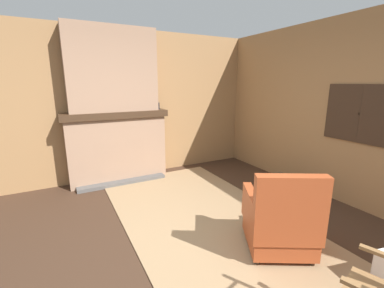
{
  "coord_description": "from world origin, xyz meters",
  "views": [
    {
      "loc": [
        1.99,
        -0.91,
        1.73
      ],
      "look_at": [
        -1.07,
        0.71,
        0.9
      ],
      "focal_mm": 24.0,
      "sensor_mm": 36.0,
      "label": 1
    }
  ],
  "objects_px": {
    "firewood_stack": "(275,184)",
    "storage_case": "(153,106)",
    "armchair": "(280,221)",
    "oil_lamp_vase": "(92,106)"
  },
  "relations": [
    {
      "from": "firewood_stack",
      "to": "storage_case",
      "type": "distance_m",
      "value": 2.55
    },
    {
      "from": "armchair",
      "to": "storage_case",
      "type": "bearing_deg",
      "value": 35.81
    },
    {
      "from": "oil_lamp_vase",
      "to": "storage_case",
      "type": "relative_size",
      "value": 1.31
    },
    {
      "from": "armchair",
      "to": "oil_lamp_vase",
      "type": "xyz_separation_m",
      "value": [
        -2.88,
        -1.37,
        1.01
      ]
    },
    {
      "from": "firewood_stack",
      "to": "oil_lamp_vase",
      "type": "height_order",
      "value": "oil_lamp_vase"
    },
    {
      "from": "oil_lamp_vase",
      "to": "firewood_stack",
      "type": "bearing_deg",
      "value": 54.12
    },
    {
      "from": "storage_case",
      "to": "firewood_stack",
      "type": "bearing_deg",
      "value": 38.32
    },
    {
      "from": "armchair",
      "to": "oil_lamp_vase",
      "type": "bearing_deg",
      "value": 54.95
    },
    {
      "from": "storage_case",
      "to": "armchair",
      "type": "bearing_deg",
      "value": 6.32
    },
    {
      "from": "armchair",
      "to": "oil_lamp_vase",
      "type": "relative_size",
      "value": 3.15
    }
  ]
}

